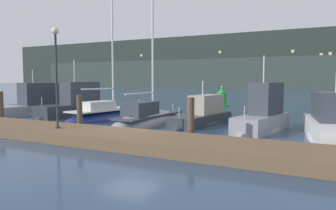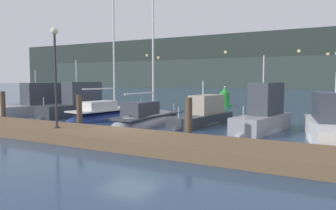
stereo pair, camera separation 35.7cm
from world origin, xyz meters
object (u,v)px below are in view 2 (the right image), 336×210
sailboat_berth_4 (108,117)px  channel_buoy (225,99)px  motorboat_berth_7 (263,122)px  motorboat_berth_8 (334,133)px  motorboat_berth_6 (203,120)px  sailboat_berth_5 (148,122)px  motorboat_berth_2 (36,109)px  dock_lamppost (55,62)px  motorboat_berth_3 (77,110)px

sailboat_berth_4 → channel_buoy: bearing=76.6°
motorboat_berth_7 → motorboat_berth_8: (3.30, -1.04, -0.14)m
motorboat_berth_6 → channel_buoy: (-3.27, 13.20, 0.45)m
motorboat_berth_8 → channel_buoy: (-10.21, 15.07, 0.39)m
sailboat_berth_5 → motorboat_berth_6: bearing=27.1°
motorboat_berth_2 → motorboat_berth_8: bearing=-3.2°
dock_lamppost → sailboat_berth_4: bearing=110.6°
motorboat_berth_8 → motorboat_berth_6: bearing=164.9°
motorboat_berth_3 → motorboat_berth_7: (13.50, -0.75, 0.04)m
motorboat_berth_3 → motorboat_berth_8: bearing=-6.1°
motorboat_berth_2 → motorboat_berth_8: 20.35m
sailboat_berth_4 → motorboat_berth_6: size_ratio=1.54×
motorboat_berth_2 → channel_buoy: size_ratio=3.37×
sailboat_berth_5 → channel_buoy: sailboat_berth_5 is taller
sailboat_berth_4 → sailboat_berth_5: 3.78m
motorboat_berth_3 → sailboat_berth_4: (3.30, -0.53, -0.31)m
motorboat_berth_2 → channel_buoy: motorboat_berth_2 is taller
motorboat_berth_2 → dock_lamppost: size_ratio=1.48×
motorboat_berth_2 → sailboat_berth_4: bearing=1.2°
motorboat_berth_7 → motorboat_berth_2: bearing=179.7°
motorboat_berth_6 → motorboat_berth_7: size_ratio=1.13×
motorboat_berth_6 → dock_lamppost: 8.86m
dock_lamppost → motorboat_berth_7: bearing=39.6°
motorboat_berth_2 → motorboat_berth_7: motorboat_berth_7 is taller
sailboat_berth_4 → motorboat_berth_8: sailboat_berth_4 is taller
motorboat_berth_2 → channel_buoy: bearing=54.1°
dock_lamppost → sailboat_berth_5: bearing=78.2°
motorboat_berth_8 → motorboat_berth_2: bearing=176.8°
sailboat_berth_5 → channel_buoy: bearing=91.6°
motorboat_berth_2 → sailboat_berth_4: 6.83m
sailboat_berth_5 → motorboat_berth_7: (6.51, 0.63, 0.36)m
motorboat_berth_6 → dock_lamppost: dock_lamppost is taller
motorboat_berth_3 → motorboat_berth_6: motorboat_berth_3 is taller
motorboat_berth_6 → dock_lamppost: size_ratio=1.31×
motorboat_berth_3 → motorboat_berth_8: motorboat_berth_3 is taller
motorboat_berth_7 → sailboat_berth_5: bearing=-174.5°
sailboat_berth_4 → motorboat_berth_7: 10.21m
motorboat_berth_7 → channel_buoy: (-6.91, 14.03, 0.25)m
sailboat_berth_4 → channel_buoy: (3.28, 13.82, 0.60)m
motorboat_berth_7 → dock_lamppost: dock_lamppost is taller
sailboat_berth_4 → motorboat_berth_7: sailboat_berth_4 is taller
motorboat_berth_2 → sailboat_berth_4: size_ratio=0.74×
motorboat_berth_3 → dock_lamppost: 9.65m
motorboat_berth_8 → channel_buoy: 18.21m
channel_buoy → sailboat_berth_4: bearing=-103.4°
motorboat_berth_7 → motorboat_berth_8: bearing=-17.5°
motorboat_berth_2 → dock_lamppost: (9.31, -6.46, 3.01)m
channel_buoy → dock_lamppost: dock_lamppost is taller
channel_buoy → dock_lamppost: 20.60m
motorboat_berth_2 → motorboat_berth_7: size_ratio=1.28×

